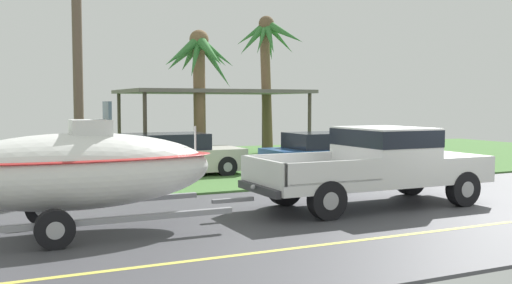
{
  "coord_description": "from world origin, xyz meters",
  "views": [
    {
      "loc": [
        -9.47,
        -9.98,
        2.37
      ],
      "look_at": [
        -3.95,
        1.7,
        1.48
      ],
      "focal_mm": 41.1,
      "sensor_mm": 36.0,
      "label": 1
    }
  ],
  "objects_px": {
    "boat_on_trailer": "(76,171)",
    "palm_tree_near_right": "(267,53)",
    "parked_sedan_far": "(171,156)",
    "carport_awning": "(212,93)",
    "utility_pole": "(77,18)",
    "pickup_truck_towing": "(383,161)",
    "parked_sedan_near": "(333,154)",
    "palm_tree_mid": "(199,66)"
  },
  "relations": [
    {
      "from": "boat_on_trailer",
      "to": "carport_awning",
      "type": "bearing_deg",
      "value": 58.34
    },
    {
      "from": "parked_sedan_near",
      "to": "parked_sedan_far",
      "type": "height_order",
      "value": "same"
    },
    {
      "from": "parked_sedan_far",
      "to": "parked_sedan_near",
      "type": "bearing_deg",
      "value": -18.06
    },
    {
      "from": "boat_on_trailer",
      "to": "parked_sedan_far",
      "type": "xyz_separation_m",
      "value": [
        3.89,
        6.98,
        -0.46
      ]
    },
    {
      "from": "carport_awning",
      "to": "palm_tree_near_right",
      "type": "xyz_separation_m",
      "value": [
        3.32,
        1.73,
        1.86
      ]
    },
    {
      "from": "utility_pole",
      "to": "boat_on_trailer",
      "type": "bearing_deg",
      "value": -99.32
    },
    {
      "from": "boat_on_trailer",
      "to": "palm_tree_near_right",
      "type": "relative_size",
      "value": 1.01
    },
    {
      "from": "parked_sedan_near",
      "to": "palm_tree_near_right",
      "type": "xyz_separation_m",
      "value": [
        1.38,
        7.66,
        3.91
      ]
    },
    {
      "from": "utility_pole",
      "to": "parked_sedan_near",
      "type": "bearing_deg",
      "value": 8.29
    },
    {
      "from": "parked_sedan_near",
      "to": "palm_tree_near_right",
      "type": "distance_m",
      "value": 8.71
    },
    {
      "from": "palm_tree_mid",
      "to": "boat_on_trailer",
      "type": "bearing_deg",
      "value": -121.5
    },
    {
      "from": "boat_on_trailer",
      "to": "palm_tree_near_right",
      "type": "distance_m",
      "value": 16.93
    },
    {
      "from": "pickup_truck_towing",
      "to": "carport_awning",
      "type": "bearing_deg",
      "value": 89.22
    },
    {
      "from": "pickup_truck_towing",
      "to": "parked_sedan_far",
      "type": "xyz_separation_m",
      "value": [
        -2.91,
        6.98,
        -0.34
      ]
    },
    {
      "from": "boat_on_trailer",
      "to": "utility_pole",
      "type": "xyz_separation_m",
      "value": [
        0.68,
        4.15,
        3.28
      ]
    },
    {
      "from": "pickup_truck_towing",
      "to": "palm_tree_near_right",
      "type": "xyz_separation_m",
      "value": [
        3.47,
        13.01,
        3.57
      ]
    },
    {
      "from": "palm_tree_near_right",
      "to": "utility_pole",
      "type": "relative_size",
      "value": 0.73
    },
    {
      "from": "boat_on_trailer",
      "to": "carport_awning",
      "type": "relative_size",
      "value": 0.88
    },
    {
      "from": "parked_sedan_near",
      "to": "carport_awning",
      "type": "relative_size",
      "value": 0.66
    },
    {
      "from": "boat_on_trailer",
      "to": "palm_tree_mid",
      "type": "height_order",
      "value": "palm_tree_mid"
    },
    {
      "from": "pickup_truck_towing",
      "to": "utility_pole",
      "type": "height_order",
      "value": "utility_pole"
    },
    {
      "from": "boat_on_trailer",
      "to": "carport_awning",
      "type": "height_order",
      "value": "carport_awning"
    },
    {
      "from": "pickup_truck_towing",
      "to": "boat_on_trailer",
      "type": "height_order",
      "value": "boat_on_trailer"
    },
    {
      "from": "boat_on_trailer",
      "to": "utility_pole",
      "type": "relative_size",
      "value": 0.74
    },
    {
      "from": "parked_sedan_near",
      "to": "carport_awning",
      "type": "bearing_deg",
      "value": 108.13
    },
    {
      "from": "parked_sedan_near",
      "to": "parked_sedan_far",
      "type": "relative_size",
      "value": 1.07
    },
    {
      "from": "carport_awning",
      "to": "utility_pole",
      "type": "relative_size",
      "value": 0.83
    },
    {
      "from": "carport_awning",
      "to": "palm_tree_mid",
      "type": "bearing_deg",
      "value": -122.38
    },
    {
      "from": "carport_awning",
      "to": "boat_on_trailer",
      "type": "bearing_deg",
      "value": -121.66
    },
    {
      "from": "carport_awning",
      "to": "palm_tree_near_right",
      "type": "height_order",
      "value": "palm_tree_near_right"
    },
    {
      "from": "parked_sedan_near",
      "to": "boat_on_trailer",
      "type": "bearing_deg",
      "value": -148.97
    },
    {
      "from": "pickup_truck_towing",
      "to": "palm_tree_mid",
      "type": "height_order",
      "value": "palm_tree_mid"
    },
    {
      "from": "parked_sedan_far",
      "to": "palm_tree_mid",
      "type": "distance_m",
      "value": 4.19
    },
    {
      "from": "parked_sedan_far",
      "to": "carport_awning",
      "type": "distance_m",
      "value": 5.66
    },
    {
      "from": "boat_on_trailer",
      "to": "palm_tree_near_right",
      "type": "bearing_deg",
      "value": 51.71
    },
    {
      "from": "carport_awning",
      "to": "palm_tree_near_right",
      "type": "bearing_deg",
      "value": 27.53
    },
    {
      "from": "palm_tree_mid",
      "to": "parked_sedan_far",
      "type": "bearing_deg",
      "value": -128.01
    },
    {
      "from": "pickup_truck_towing",
      "to": "parked_sedan_near",
      "type": "xyz_separation_m",
      "value": [
        2.1,
        5.35,
        -0.34
      ]
    },
    {
      "from": "carport_awning",
      "to": "pickup_truck_towing",
      "type": "bearing_deg",
      "value": -90.78
    },
    {
      "from": "parked_sedan_far",
      "to": "utility_pole",
      "type": "distance_m",
      "value": 5.69
    },
    {
      "from": "boat_on_trailer",
      "to": "carport_awning",
      "type": "distance_m",
      "value": 13.35
    },
    {
      "from": "palm_tree_near_right",
      "to": "utility_pole",
      "type": "xyz_separation_m",
      "value": [
        -9.59,
        -8.86,
        -0.16
      ]
    }
  ]
}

